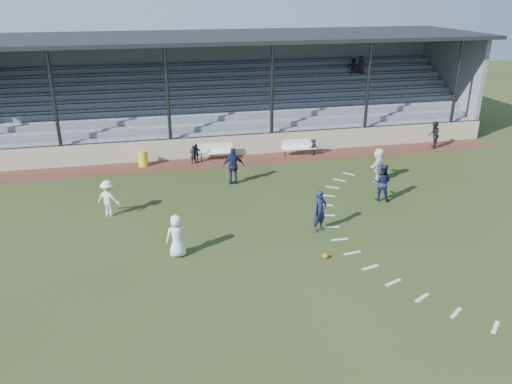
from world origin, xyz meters
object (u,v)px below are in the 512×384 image
Objects in this scene: bench_right at (299,146)px; player_navy_lead at (320,211)px; player_white_lead at (177,236)px; football at (326,256)px; official at (434,135)px; bench_left at (216,150)px; trash_bin at (143,158)px.

player_navy_lead is at bearing -98.83° from bench_right.
player_white_lead is 5.88m from player_navy_lead.
official reaches higher than football.
player_white_lead is at bearing 164.10° from player_navy_lead.
player_white_lead is at bearing 165.13° from football.
football is 0.12× the size of player_navy_lead.
bench_left and bench_right have the same top height.
bench_left reaches higher than trash_bin.
bench_right is 13.26m from player_white_lead.
official is (13.49, -0.74, 0.28)m from bench_left.
player_navy_lead is at bearing -73.00° from bench_left.
bench_left is at bearing 100.58° from football.
bench_right is 12.31m from football.
trash_bin is (-4.13, -0.23, -0.14)m from bench_left.
bench_left is 2.34× the size of trash_bin.
football is 0.13× the size of player_white_lead.
player_navy_lead is (5.82, 0.82, 0.06)m from player_white_lead.
player_navy_lead reaches higher than football.
trash_bin is 0.52× the size of player_white_lead.
player_white_lead is 19.35m from official.
player_navy_lead is 14.16m from official.
player_navy_lead is at bearing -176.88° from player_white_lead.
football is (-2.65, -12.02, -0.48)m from bench_right.
player_navy_lead reaches higher than player_white_lead.
bench_left is 1.22× the size of player_white_lead.
official is at bearing -1.66° from trash_bin.
player_white_lead is (-3.01, -10.85, 0.24)m from bench_left.
player_navy_lead is (-2.13, -9.79, 0.30)m from bench_right.
player_navy_lead is at bearing -54.72° from trash_bin.
player_navy_lead reaches higher than official.
bench_right reaches higher than trash_bin.
football is 0.12× the size of official.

